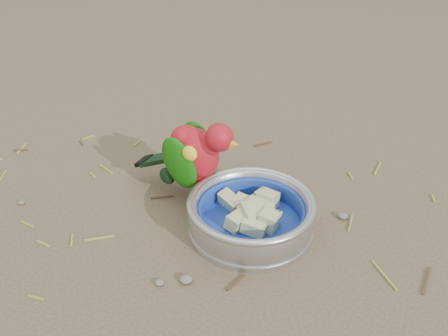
# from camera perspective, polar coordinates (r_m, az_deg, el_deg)

# --- Properties ---
(ground) EXTENTS (60.00, 60.00, 0.00)m
(ground) POSITION_cam_1_polar(r_m,az_deg,el_deg) (0.82, -4.70, -8.28)
(ground) COLOR brown
(food_bowl) EXTENTS (0.21, 0.21, 0.02)m
(food_bowl) POSITION_cam_1_polar(r_m,az_deg,el_deg) (0.84, 3.07, -6.68)
(food_bowl) COLOR #B2B2BA
(food_bowl) RESTS_ON ground
(bowl_wall) EXTENTS (0.21, 0.21, 0.04)m
(bowl_wall) POSITION_cam_1_polar(r_m,az_deg,el_deg) (0.82, 3.13, -5.04)
(bowl_wall) COLOR #B2B2BA
(bowl_wall) RESTS_ON food_bowl
(fruit_wedges) EXTENTS (0.12, 0.12, 0.03)m
(fruit_wedges) POSITION_cam_1_polar(r_m,az_deg,el_deg) (0.82, 3.12, -5.43)
(fruit_wedges) COLOR #C8C289
(fruit_wedges) RESTS_ON food_bowl
(lory_parrot) EXTENTS (0.21, 0.15, 0.15)m
(lory_parrot) POSITION_cam_1_polar(r_m,az_deg,el_deg) (0.88, -3.23, 0.81)
(lory_parrot) COLOR #A8131D
(lory_parrot) RESTS_ON ground
(ground_debris) EXTENTS (0.90, 0.80, 0.01)m
(ground_debris) POSITION_cam_1_polar(r_m,az_deg,el_deg) (0.83, -4.54, -7.82)
(ground_debris) COLOR #989241
(ground_debris) RESTS_ON ground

